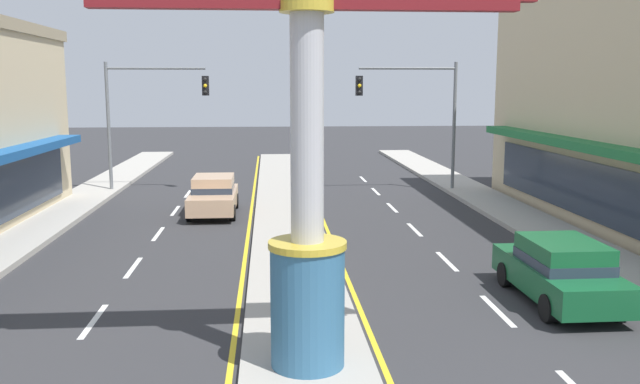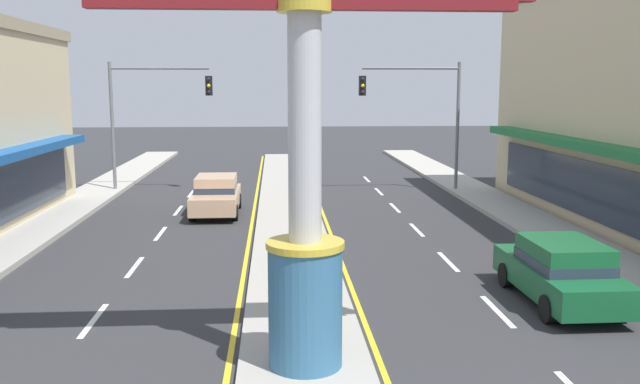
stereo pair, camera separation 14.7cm
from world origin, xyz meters
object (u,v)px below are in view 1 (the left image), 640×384
Objects in this scene: district_sign at (307,143)px; traffic_light_left_side at (145,104)px; sedan_near_left_lane at (214,195)px; traffic_light_right_side at (418,104)px; sedan_near_right_lane at (560,270)px.

district_sign reaches higher than traffic_light_left_side.
sedan_near_left_lane is at bearing -58.74° from traffic_light_left_side.
traffic_light_right_side is at bearing 27.91° from sedan_near_left_lane.
district_sign is 21.26m from traffic_light_right_side.
district_sign reaches higher than sedan_near_right_lane.
traffic_light_right_side is (6.45, 20.25, 0.12)m from district_sign.
sedan_near_right_lane is (12.62, -17.76, -3.46)m from traffic_light_left_side.
traffic_light_left_side is at bearing 106.92° from district_sign.
district_sign is 1.27× the size of traffic_light_left_side.
district_sign is 7.82m from sedan_near_right_lane.
district_sign reaches higher than traffic_light_right_side.
district_sign is 1.27× the size of traffic_light_right_side.
sedan_near_right_lane is (-0.28, -16.79, -3.46)m from traffic_light_right_side.
traffic_light_left_side is at bearing 125.40° from sedan_near_right_lane.
district_sign is 22.18m from traffic_light_left_side.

